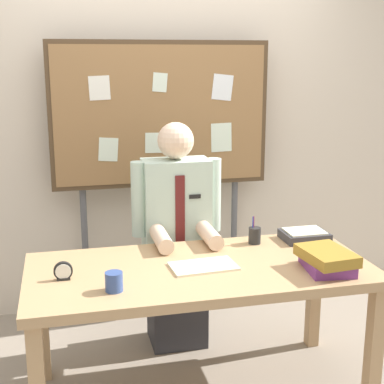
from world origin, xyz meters
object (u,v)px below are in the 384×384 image
(bulletin_board, at_px, (161,119))
(paper_tray, at_px, (304,235))
(book_stack, at_px, (327,260))
(open_notebook, at_px, (203,266))
(desk, at_px, (200,281))
(desk_clock, at_px, (63,272))
(pen_holder, at_px, (255,235))
(person, at_px, (177,244))
(coffee_mug, at_px, (114,282))

(bulletin_board, height_order, paper_tray, bulletin_board)
(book_stack, relative_size, open_notebook, 0.97)
(bulletin_board, distance_m, book_stack, 1.53)
(desk, height_order, desk_clock, desk_clock)
(pen_holder, bearing_deg, desk, -145.09)
(bulletin_board, distance_m, desk_clock, 1.42)
(open_notebook, bearing_deg, desk, 122.88)
(bulletin_board, distance_m, paper_tray, 1.23)
(person, height_order, desk_clock, person)
(pen_holder, distance_m, paper_tray, 0.31)
(open_notebook, xyz_separation_m, paper_tray, (0.69, 0.29, 0.02))
(coffee_mug, bearing_deg, desk_clock, 139.84)
(paper_tray, bearing_deg, bulletin_board, 131.17)
(desk, distance_m, coffee_mug, 0.52)
(coffee_mug, relative_size, pen_holder, 0.56)
(desk_clock, bearing_deg, coffee_mug, -40.16)
(desk_clock, xyz_separation_m, coffee_mug, (0.22, -0.19, 0.00))
(desk, xyz_separation_m, coffee_mug, (-0.46, -0.21, 0.13))
(bulletin_board, bearing_deg, pen_holder, -63.63)
(person, bearing_deg, desk_clock, -138.66)
(person, distance_m, desk_clock, 0.92)
(book_stack, xyz_separation_m, desk_clock, (-1.29, 0.19, -0.02))
(open_notebook, distance_m, coffee_mug, 0.51)
(desk, distance_m, person, 0.58)
(desk, height_order, open_notebook, open_notebook)
(desk, xyz_separation_m, desk_clock, (-0.68, -0.02, 0.12))
(book_stack, xyz_separation_m, paper_tray, (0.10, 0.47, -0.03))
(book_stack, bearing_deg, coffee_mug, -179.81)
(book_stack, bearing_deg, paper_tray, 78.51)
(bulletin_board, bearing_deg, desk_clock, -122.24)
(desk, relative_size, bulletin_board, 0.93)
(desk, relative_size, coffee_mug, 19.51)
(bulletin_board, bearing_deg, book_stack, -64.61)
(coffee_mug, height_order, paper_tray, coffee_mug)
(desk, distance_m, open_notebook, 0.09)
(open_notebook, relative_size, pen_holder, 2.08)
(bulletin_board, height_order, pen_holder, bulletin_board)
(coffee_mug, bearing_deg, open_notebook, 21.78)
(person, relative_size, desk_clock, 15.49)
(person, height_order, pen_holder, person)
(book_stack, height_order, desk_clock, book_stack)
(desk, distance_m, paper_tray, 0.76)
(bulletin_board, relative_size, pen_holder, 11.79)
(open_notebook, relative_size, paper_tray, 1.28)
(pen_holder, height_order, paper_tray, pen_holder)
(open_notebook, bearing_deg, desk_clock, 179.95)
(paper_tray, bearing_deg, book_stack, -101.49)
(book_stack, relative_size, pen_holder, 2.01)
(open_notebook, height_order, coffee_mug, coffee_mug)
(book_stack, relative_size, desk_clock, 3.55)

